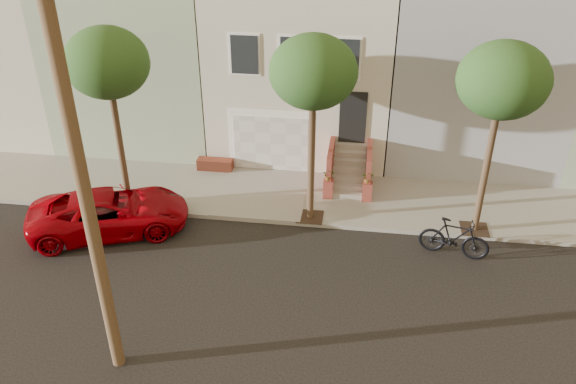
# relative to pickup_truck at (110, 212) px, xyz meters

# --- Properties ---
(ground) EXTENTS (90.00, 90.00, 0.00)m
(ground) POSITION_rel_pickup_truck_xyz_m (5.51, -2.38, -0.71)
(ground) COLOR black
(ground) RESTS_ON ground
(sidewalk) EXTENTS (40.00, 3.70, 0.15)m
(sidewalk) POSITION_rel_pickup_truck_xyz_m (5.51, 2.97, -0.64)
(sidewalk) COLOR gray
(sidewalk) RESTS_ON ground
(house_row) EXTENTS (33.10, 11.70, 7.00)m
(house_row) POSITION_rel_pickup_truck_xyz_m (5.51, 8.81, 2.93)
(house_row) COLOR #BAB19F
(house_row) RESTS_ON sidewalk
(tree_left) EXTENTS (2.70, 2.57, 6.30)m
(tree_left) POSITION_rel_pickup_truck_xyz_m (0.01, 1.52, 4.54)
(tree_left) COLOR #2D2116
(tree_left) RESTS_ON sidewalk
(tree_mid) EXTENTS (2.70, 2.57, 6.30)m
(tree_mid) POSITION_rel_pickup_truck_xyz_m (6.51, 1.52, 4.54)
(tree_mid) COLOR #2D2116
(tree_mid) RESTS_ON sidewalk
(tree_right) EXTENTS (2.70, 2.57, 6.30)m
(tree_right) POSITION_rel_pickup_truck_xyz_m (12.01, 1.52, 4.54)
(tree_right) COLOR #2D2116
(tree_right) RESTS_ON sidewalk
(pickup_truck) EXTENTS (5.63, 4.04, 1.42)m
(pickup_truck) POSITION_rel_pickup_truck_xyz_m (0.00, 0.00, 0.00)
(pickup_truck) COLOR #8F0008
(pickup_truck) RESTS_ON ground
(motorcycle) EXTENTS (2.24, 1.05, 1.30)m
(motorcycle) POSITION_rel_pickup_truck_xyz_m (11.14, 0.15, -0.06)
(motorcycle) COLOR black
(motorcycle) RESTS_ON ground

